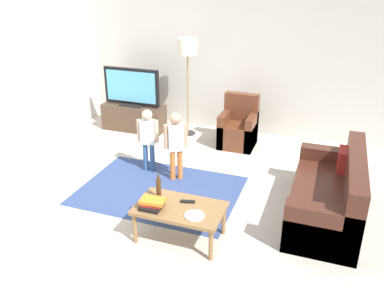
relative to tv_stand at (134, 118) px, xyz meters
name	(u,v)px	position (x,y,z in m)	size (l,w,h in m)	color
ground	(177,206)	(1.81, -2.30, -0.24)	(7.80, 7.80, 0.00)	beige
wall_back	(237,60)	(1.81, 0.70, 1.11)	(6.00, 0.12, 2.70)	silver
area_rug	(159,190)	(1.43, -2.00, -0.24)	(2.20, 1.60, 0.01)	#33477A
tv_stand	(134,118)	(0.00, 0.00, 0.00)	(1.20, 0.44, 0.50)	#4C3828
tv	(132,87)	(0.00, -0.02, 0.60)	(1.10, 0.28, 0.71)	black
couch	(332,197)	(3.72, -1.88, 0.05)	(0.80, 1.80, 0.86)	#472319
armchair	(239,129)	(2.08, -0.04, 0.05)	(0.60, 0.60, 0.90)	brown
floor_lamp	(188,52)	(1.06, 0.15, 1.30)	(0.36, 0.36, 1.78)	#262626
child_near_tv	(148,135)	(1.02, -1.47, 0.35)	(0.33, 0.16, 0.99)	#33598C
child_center	(176,140)	(1.52, -1.59, 0.38)	(0.30, 0.22, 1.04)	orange
coffee_table	(180,210)	(2.10, -2.91, 0.13)	(1.00, 0.60, 0.42)	olive
book_stack	(152,203)	(1.82, -3.04, 0.23)	(0.29, 0.24, 0.11)	black
bottle	(159,188)	(1.80, -2.81, 0.31)	(0.06, 0.06, 0.31)	#4C3319
tv_remote	(188,202)	(2.15, -2.79, 0.19)	(0.17, 0.05, 0.02)	black
plate	(195,216)	(2.32, -3.03, 0.18)	(0.22, 0.22, 0.02)	white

